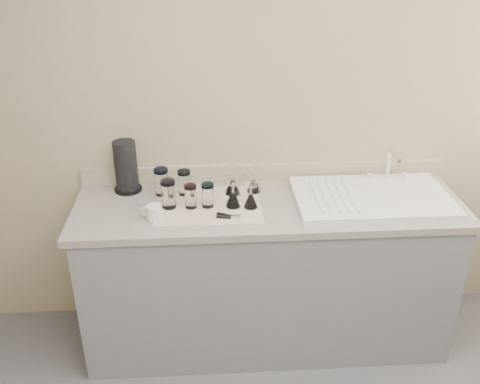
{
  "coord_description": "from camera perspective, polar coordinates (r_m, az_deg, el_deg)",
  "views": [
    {
      "loc": [
        -0.31,
        -1.27,
        2.24
      ],
      "look_at": [
        -0.16,
        1.15,
        1.0
      ],
      "focal_mm": 40.0,
      "sensor_mm": 36.0,
      "label": 1
    }
  ],
  "objects": [
    {
      "name": "paper_towel_roll",
      "position": [
        2.97,
        -12.06,
        2.63
      ],
      "size": [
        0.15,
        0.15,
        0.29
      ],
      "color": "black",
      "rests_on": "counter_unit"
    },
    {
      "name": "tumbler_cyan",
      "position": [
        2.89,
        -5.95,
        1.03
      ],
      "size": [
        0.07,
        0.07,
        0.14
      ],
      "color": "white",
      "rests_on": "dish_towel"
    },
    {
      "name": "counter_unit",
      "position": [
        3.07,
        2.92,
        -8.64
      ],
      "size": [
        2.06,
        0.62,
        0.9
      ],
      "color": "slate",
      "rests_on": "ground"
    },
    {
      "name": "goblet_front_right",
      "position": [
        2.76,
        1.16,
        -0.77
      ],
      "size": [
        0.07,
        0.07,
        0.13
      ],
      "color": "white",
      "rests_on": "dish_towel"
    },
    {
      "name": "tumbler_lavender",
      "position": [
        2.76,
        -3.47,
        -0.32
      ],
      "size": [
        0.07,
        0.07,
        0.13
      ],
      "color": "white",
      "rests_on": "dish_towel"
    },
    {
      "name": "white_mug",
      "position": [
        2.69,
        -9.19,
        -2.18
      ],
      "size": [
        0.12,
        0.1,
        0.08
      ],
      "color": "silver",
      "rests_on": "counter_unit"
    },
    {
      "name": "tumbler_blue",
      "position": [
        2.76,
        -5.29,
        -0.45
      ],
      "size": [
        0.06,
        0.06,
        0.13
      ],
      "color": "white",
      "rests_on": "dish_towel"
    },
    {
      "name": "sink_unit",
      "position": [
        2.94,
        13.9,
        -0.52
      ],
      "size": [
        0.82,
        0.5,
        0.22
      ],
      "color": "white",
      "rests_on": "counter_unit"
    },
    {
      "name": "goblet_back_right",
      "position": [
        2.92,
        1.46,
        0.89
      ],
      "size": [
        0.08,
        0.08,
        0.13
      ],
      "color": "white",
      "rests_on": "dish_towel"
    },
    {
      "name": "room_envelope",
      "position": [
        1.48,
        9.03,
        -0.98
      ],
      "size": [
        3.54,
        3.5,
        2.52
      ],
      "color": "#535358",
      "rests_on": "ground"
    },
    {
      "name": "tumbler_teal",
      "position": [
        2.9,
        -8.37,
        1.1
      ],
      "size": [
        0.08,
        0.08,
        0.15
      ],
      "color": "white",
      "rests_on": "dish_towel"
    },
    {
      "name": "goblet_front_left",
      "position": [
        2.76,
        -0.75,
        -0.63
      ],
      "size": [
        0.08,
        0.08,
        0.14
      ],
      "color": "white",
      "rests_on": "dish_towel"
    },
    {
      "name": "dish_towel",
      "position": [
        2.81,
        -3.38,
        -1.42
      ],
      "size": [
        0.55,
        0.42,
        0.01
      ],
      "primitive_type": "cube",
      "color": "white",
      "rests_on": "counter_unit"
    },
    {
      "name": "goblet_back_left",
      "position": [
        2.89,
        -0.79,
        0.75
      ],
      "size": [
        0.08,
        0.08,
        0.15
      ],
      "color": "white",
      "rests_on": "dish_towel"
    },
    {
      "name": "can_opener",
      "position": [
        2.67,
        -1.19,
        -2.62
      ],
      "size": [
        0.13,
        0.07,
        0.02
      ],
      "color": "silver",
      "rests_on": "dish_towel"
    },
    {
      "name": "tumbler_magenta",
      "position": [
        2.76,
        -7.64,
        -0.18
      ],
      "size": [
        0.08,
        0.08,
        0.15
      ],
      "color": "white",
      "rests_on": "dish_towel"
    }
  ]
}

